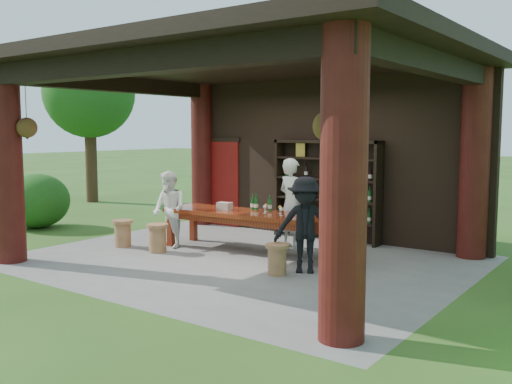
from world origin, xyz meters
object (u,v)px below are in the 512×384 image
Objects in this scene: tasting_table at (251,218)px; napkin_basket at (225,206)px; guest_man at (305,225)px; guest_woman at (169,209)px; wine_shelf at (326,190)px; host at (291,203)px; stool_far_left at (123,233)px; stool_near_right at (277,258)px; stool_near_left at (158,237)px.

napkin_basket reaches higher than tasting_table.
guest_man is 2.24m from napkin_basket.
tasting_table is at bearing 33.78° from guest_woman.
host is at bearing -97.61° from wine_shelf.
wine_shelf reaches higher than stool_far_left.
guest_woman is at bearing 147.56° from guest_man.
guest_man is at bearing 11.05° from guest_woman.
napkin_basket reaches higher than stool_near_right.
stool_near_right is at bearing -28.63° from napkin_basket.
stool_near_right is at bearing -40.02° from tasting_table.
guest_man reaches higher than stool_near_left.
stool_near_left is at bearing -59.00° from guest_woman.
wine_shelf is at bearing 63.31° from guest_woman.
stool_near_right is (0.77, -2.94, -0.77)m from wine_shelf.
wine_shelf is 2.79m from guest_man.
guest_woman is (-2.07, -2.40, -0.29)m from wine_shelf.
tasting_table is at bearing 7.24° from napkin_basket.
wine_shelf is 8.92× the size of napkin_basket.
stool_far_left is (-2.32, -1.04, -0.36)m from tasting_table.
guest_man is (1.19, -1.48, -0.10)m from host.
host reaches higher than stool_near_right.
host reaches higher than napkin_basket.
tasting_table is at bearing -106.05° from wine_shelf.
guest_man is at bearing 146.84° from host.
stool_near_right is 2.21m from napkin_basket.
stool_far_left is (-3.62, 0.05, 0.02)m from stool_near_right.
wine_shelf is 4.13m from stool_far_left.
host is 1.13× the size of guest_man.
host is at bearing 48.35° from guest_woman.
stool_far_left is 1.99× the size of napkin_basket.
wine_shelf is 3.53m from stool_near_left.
stool_near_right is 3.62m from stool_far_left.
stool_near_left is at bearing 62.70° from host.
stool_near_right is at bearing 134.27° from host.
guest_woman is at bearing 106.88° from stool_near_left.
guest_woman reaches higher than napkin_basket.
stool_near_left reaches higher than stool_far_left.
tasting_table reaches higher than stool_near_right.
wine_shelf is at bearing 82.79° from guest_man.
napkin_basket is (1.75, 0.97, 0.55)m from stool_far_left.
napkin_basket is (-1.87, 1.02, 0.56)m from stool_near_right.
guest_man is at bearing -67.84° from wine_shelf.
guest_man is at bearing -16.73° from napkin_basket.
guest_man reaches higher than tasting_table.
stool_near_right is 0.33× the size of guest_woman.
tasting_table is 2.06× the size of host.
stool_near_right is 0.69m from guest_man.
napkin_basket is at bearing 29.02° from stool_far_left.
wine_shelf is at bearing 73.95° from tasting_table.
guest_man is (3.12, -0.17, 0.03)m from guest_woman.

